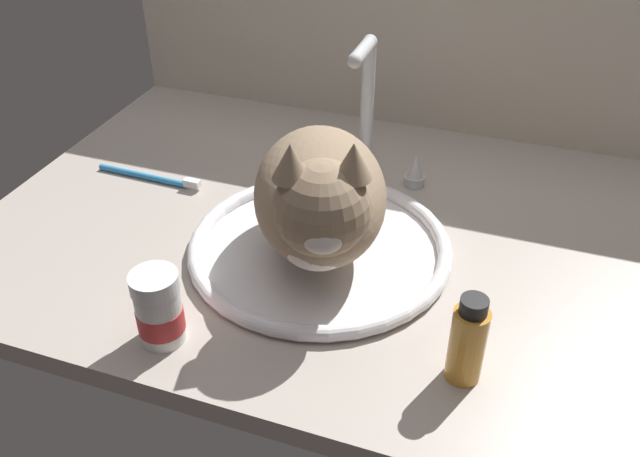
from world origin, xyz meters
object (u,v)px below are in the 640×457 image
at_px(faucet, 365,127).
at_px(toothbrush, 151,177).
at_px(sink_basin, 320,247).
at_px(amber_bottle, 468,341).
at_px(pill_bottle, 159,310).
at_px(cat, 320,198).

bearing_deg(faucet, toothbrush, -159.41).
distance_m(sink_basin, faucet, 0.22).
distance_m(sink_basin, amber_bottle, 0.28).
bearing_deg(pill_bottle, amber_bottle, 9.71).
bearing_deg(pill_bottle, faucet, 74.48).
relative_size(pill_bottle, toothbrush, 0.51).
bearing_deg(pill_bottle, toothbrush, 122.98).
height_order(cat, toothbrush, cat).
bearing_deg(faucet, cat, -87.99).
bearing_deg(pill_bottle, cat, 57.11).
distance_m(faucet, amber_bottle, 0.43).
distance_m(faucet, toothbrush, 0.35).
distance_m(cat, pill_bottle, 0.24).
relative_size(faucet, toothbrush, 1.26).
relative_size(cat, amber_bottle, 3.26).
xyz_separation_m(faucet, pill_bottle, (-0.12, -0.43, -0.05)).
relative_size(sink_basin, toothbrush, 1.95).
relative_size(amber_bottle, toothbrush, 0.60).
height_order(cat, amber_bottle, cat).
relative_size(sink_basin, cat, 1.00).
distance_m(sink_basin, pill_bottle, 0.25).
bearing_deg(faucet, amber_bottle, -58.86).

